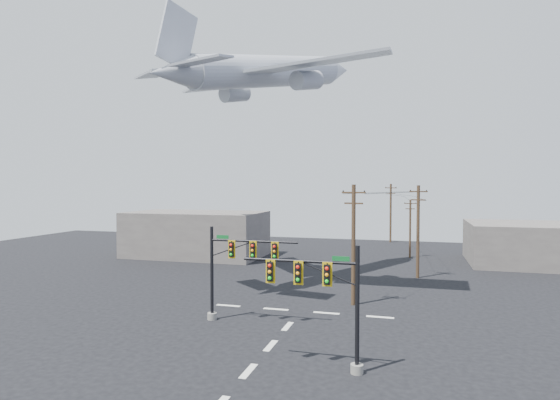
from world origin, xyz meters
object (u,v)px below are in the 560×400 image
(signal_mast_near, at_px, (327,300))
(utility_pole_c, at_px, (410,227))
(utility_pole_b, at_px, (418,230))
(airliner, at_px, (269,72))
(utility_pole_d, at_px, (391,212))
(signal_mast_far, at_px, (232,268))
(utility_pole_a, at_px, (353,242))

(signal_mast_near, height_order, utility_pole_c, utility_pole_c)
(utility_pole_b, height_order, airliner, airliner)
(utility_pole_c, bearing_deg, utility_pole_d, 107.34)
(signal_mast_near, height_order, signal_mast_far, signal_mast_far)
(utility_pole_b, bearing_deg, airliner, -131.29)
(utility_pole_b, xyz_separation_m, utility_pole_d, (-4.05, 29.85, 0.08))
(utility_pole_d, height_order, airliner, airliner)
(utility_pole_a, xyz_separation_m, utility_pole_b, (5.16, 12.81, -0.05))
(utility_pole_a, relative_size, airliner, 0.37)
(utility_pole_b, xyz_separation_m, utility_pole_c, (-0.83, 13.58, -1.01))
(signal_mast_near, xyz_separation_m, utility_pole_c, (4.04, 40.14, 0.28))
(signal_mast_far, xyz_separation_m, utility_pole_d, (8.83, 49.56, 1.31))
(utility_pole_a, height_order, airliner, airliner)
(utility_pole_c, relative_size, airliner, 0.29)
(utility_pole_d, bearing_deg, utility_pole_b, -63.63)
(signal_mast_far, xyz_separation_m, utility_pole_c, (12.06, 33.29, 0.22))
(signal_mast_near, bearing_deg, utility_pole_d, 89.17)
(utility_pole_d, distance_m, airliner, 40.87)
(utility_pole_a, bearing_deg, utility_pole_b, 75.47)
(signal_mast_near, distance_m, utility_pole_b, 27.03)
(signal_mast_far, relative_size, utility_pole_b, 0.70)
(utility_pole_d, bearing_deg, airliner, -86.88)
(signal_mast_far, bearing_deg, utility_pole_a, 41.74)
(signal_mast_far, bearing_deg, utility_pole_d, 79.89)
(signal_mast_near, height_order, utility_pole_b, utility_pole_b)
(signal_mast_far, relative_size, utility_pole_a, 0.69)
(utility_pole_c, bearing_deg, signal_mast_near, -89.61)
(signal_mast_near, bearing_deg, utility_pole_c, 84.26)
(signal_mast_far, distance_m, utility_pole_a, 10.44)
(utility_pole_c, relative_size, utility_pole_d, 0.79)
(signal_mast_near, xyz_separation_m, airliner, (-9.30, 20.00, 16.95))
(utility_pole_d, xyz_separation_m, airliner, (-10.11, -36.41, 15.58))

